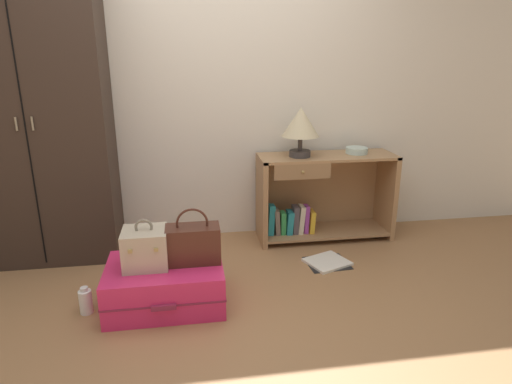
# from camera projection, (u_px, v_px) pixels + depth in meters

# --- Properties ---
(ground_plane) EXTENTS (9.00, 9.00, 0.00)m
(ground_plane) POSITION_uv_depth(u_px,v_px,m) (220.00, 333.00, 2.47)
(ground_plane) COLOR #9E7047
(back_wall) EXTENTS (6.40, 0.10, 2.60)m
(back_wall) POSITION_uv_depth(u_px,v_px,m) (201.00, 80.00, 3.49)
(back_wall) COLOR silver
(back_wall) RESTS_ON ground_plane
(wardrobe) EXTENTS (1.00, 0.47, 2.12)m
(wardrobe) POSITION_uv_depth(u_px,v_px,m) (36.00, 119.00, 3.11)
(wardrobe) COLOR #33261E
(wardrobe) RESTS_ON ground_plane
(bookshelf) EXTENTS (1.11, 0.39, 0.71)m
(bookshelf) POSITION_uv_depth(u_px,v_px,m) (319.00, 197.00, 3.68)
(bookshelf) COLOR #A37A51
(bookshelf) RESTS_ON ground_plane
(table_lamp) EXTENTS (0.29, 0.29, 0.39)m
(table_lamp) POSITION_uv_depth(u_px,v_px,m) (301.00, 124.00, 3.43)
(table_lamp) COLOR #3D3838
(table_lamp) RESTS_ON bookshelf
(bowl) EXTENTS (0.18, 0.18, 0.05)m
(bowl) POSITION_uv_depth(u_px,v_px,m) (357.00, 150.00, 3.61)
(bowl) COLOR silver
(bowl) RESTS_ON bookshelf
(suitcase_large) EXTENTS (0.71, 0.54, 0.27)m
(suitcase_large) POSITION_uv_depth(u_px,v_px,m) (165.00, 284.00, 2.72)
(suitcase_large) COLOR #DB2860
(suitcase_large) RESTS_ON ground_plane
(train_case) EXTENTS (0.26, 0.25, 0.30)m
(train_case) POSITION_uv_depth(u_px,v_px,m) (145.00, 248.00, 2.64)
(train_case) COLOR #B7A88E
(train_case) RESTS_ON suitcase_large
(handbag) EXTENTS (0.33, 0.17, 0.35)m
(handbag) POSITION_uv_depth(u_px,v_px,m) (193.00, 243.00, 2.69)
(handbag) COLOR #472319
(handbag) RESTS_ON suitcase_large
(bottle) EXTENTS (0.08, 0.08, 0.17)m
(bottle) POSITION_uv_depth(u_px,v_px,m) (86.00, 301.00, 2.64)
(bottle) COLOR white
(bottle) RESTS_ON ground_plane
(open_book_on_floor) EXTENTS (0.36, 0.35, 0.02)m
(open_book_on_floor) POSITION_uv_depth(u_px,v_px,m) (327.00, 262.00, 3.29)
(open_book_on_floor) COLOR white
(open_book_on_floor) RESTS_ON ground_plane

